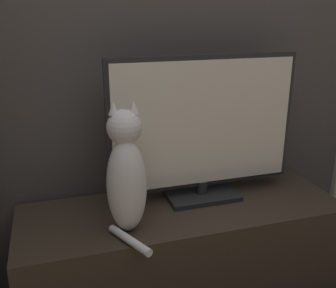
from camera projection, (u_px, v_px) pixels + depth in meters
wall_back at (163, 2)px, 1.57m from camera, size 4.80×0.05×2.60m
tv_stand at (182, 261)px, 1.67m from camera, size 1.30×0.44×0.51m
tv at (204, 129)px, 1.58m from camera, size 0.78×0.18×0.60m
cat at (126, 175)px, 1.36m from camera, size 0.16×0.28×0.47m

